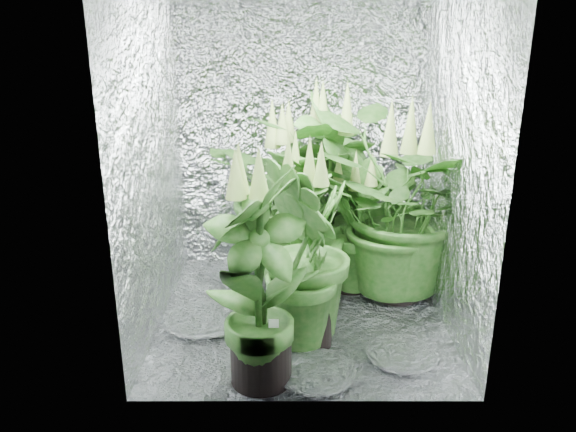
{
  "coord_description": "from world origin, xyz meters",
  "views": [
    {
      "loc": [
        -0.08,
        -2.91,
        1.59
      ],
      "look_at": [
        -0.08,
        0.0,
        0.61
      ],
      "focal_mm": 35.0,
      "sensor_mm": 36.0,
      "label": 1
    }
  ],
  "objects_px": {
    "plant_e": "(401,208)",
    "plant_g": "(308,255)",
    "plant_a": "(288,192)",
    "plant_b": "(332,188)",
    "circulation_fan": "(394,263)",
    "plant_d": "(301,231)",
    "plant_c": "(352,228)",
    "plant_f": "(260,279)"
  },
  "relations": [
    {
      "from": "plant_a",
      "to": "plant_b",
      "type": "distance_m",
      "value": 0.29
    },
    {
      "from": "plant_b",
      "to": "plant_d",
      "type": "distance_m",
      "value": 0.56
    },
    {
      "from": "plant_b",
      "to": "plant_g",
      "type": "distance_m",
      "value": 0.97
    },
    {
      "from": "plant_a",
      "to": "plant_f",
      "type": "relative_size",
      "value": 1.09
    },
    {
      "from": "plant_b",
      "to": "plant_d",
      "type": "relative_size",
      "value": 1.23
    },
    {
      "from": "plant_a",
      "to": "plant_b",
      "type": "bearing_deg",
      "value": 0.0
    },
    {
      "from": "plant_e",
      "to": "circulation_fan",
      "type": "bearing_deg",
      "value": 85.53
    },
    {
      "from": "plant_e",
      "to": "plant_g",
      "type": "bearing_deg",
      "value": -135.28
    },
    {
      "from": "plant_d",
      "to": "circulation_fan",
      "type": "distance_m",
      "value": 0.74
    },
    {
      "from": "plant_d",
      "to": "plant_e",
      "type": "bearing_deg",
      "value": 11.46
    },
    {
      "from": "plant_f",
      "to": "plant_g",
      "type": "relative_size",
      "value": 1.05
    },
    {
      "from": "plant_c",
      "to": "plant_f",
      "type": "relative_size",
      "value": 0.79
    },
    {
      "from": "plant_c",
      "to": "plant_g",
      "type": "relative_size",
      "value": 0.83
    },
    {
      "from": "plant_b",
      "to": "plant_e",
      "type": "bearing_deg",
      "value": -45.47
    },
    {
      "from": "plant_f",
      "to": "circulation_fan",
      "type": "relative_size",
      "value": 3.26
    },
    {
      "from": "circulation_fan",
      "to": "plant_e",
      "type": "bearing_deg",
      "value": -93.78
    },
    {
      "from": "plant_f",
      "to": "plant_g",
      "type": "bearing_deg",
      "value": 55.43
    },
    {
      "from": "plant_a",
      "to": "plant_e",
      "type": "distance_m",
      "value": 0.77
    },
    {
      "from": "plant_g",
      "to": "plant_c",
      "type": "bearing_deg",
      "value": 66.04
    },
    {
      "from": "plant_e",
      "to": "plant_a",
      "type": "bearing_deg",
      "value": 149.92
    },
    {
      "from": "plant_c",
      "to": "plant_d",
      "type": "xyz_separation_m",
      "value": [
        -0.33,
        -0.23,
        0.06
      ]
    },
    {
      "from": "plant_c",
      "to": "plant_e",
      "type": "distance_m",
      "value": 0.33
    },
    {
      "from": "plant_d",
      "to": "plant_f",
      "type": "relative_size",
      "value": 0.91
    },
    {
      "from": "plant_a",
      "to": "plant_d",
      "type": "bearing_deg",
      "value": -81.62
    },
    {
      "from": "plant_b",
      "to": "circulation_fan",
      "type": "bearing_deg",
      "value": -30.01
    },
    {
      "from": "circulation_fan",
      "to": "plant_b",
      "type": "bearing_deg",
      "value": 150.68
    },
    {
      "from": "plant_b",
      "to": "plant_f",
      "type": "bearing_deg",
      "value": -107.93
    },
    {
      "from": "plant_c",
      "to": "plant_d",
      "type": "height_order",
      "value": "plant_d"
    },
    {
      "from": "plant_b",
      "to": "plant_a",
      "type": "bearing_deg",
      "value": -180.0
    },
    {
      "from": "plant_d",
      "to": "circulation_fan",
      "type": "relative_size",
      "value": 2.96
    },
    {
      "from": "plant_b",
      "to": "plant_e",
      "type": "height_order",
      "value": "plant_b"
    },
    {
      "from": "plant_a",
      "to": "plant_e",
      "type": "bearing_deg",
      "value": -30.08
    },
    {
      "from": "plant_f",
      "to": "plant_c",
      "type": "bearing_deg",
      "value": 62.29
    },
    {
      "from": "plant_b",
      "to": "plant_g",
      "type": "height_order",
      "value": "plant_b"
    },
    {
      "from": "plant_f",
      "to": "circulation_fan",
      "type": "distance_m",
      "value": 1.38
    },
    {
      "from": "plant_e",
      "to": "circulation_fan",
      "type": "height_order",
      "value": "plant_e"
    },
    {
      "from": "plant_b",
      "to": "plant_c",
      "type": "distance_m",
      "value": 0.35
    },
    {
      "from": "plant_c",
      "to": "plant_e",
      "type": "height_order",
      "value": "plant_e"
    },
    {
      "from": "plant_b",
      "to": "plant_c",
      "type": "xyz_separation_m",
      "value": [
        0.11,
        -0.28,
        -0.18
      ]
    },
    {
      "from": "plant_e",
      "to": "plant_d",
      "type": "bearing_deg",
      "value": -168.54
    },
    {
      "from": "plant_d",
      "to": "plant_g",
      "type": "height_order",
      "value": "plant_g"
    },
    {
      "from": "plant_a",
      "to": "plant_e",
      "type": "xyz_separation_m",
      "value": [
        0.67,
        -0.39,
        0.02
      ]
    }
  ]
}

